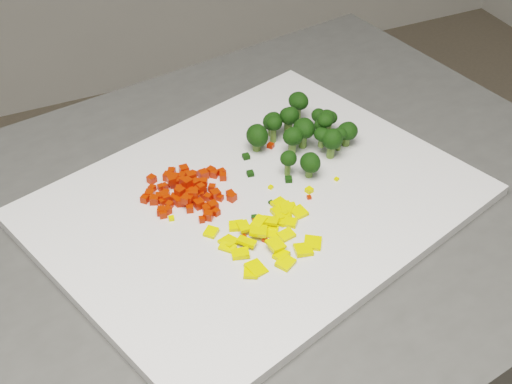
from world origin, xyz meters
name	(u,v)px	position (x,y,z in m)	size (l,w,h in m)	color
cutting_board	(256,203)	(0.02, 0.20, 0.91)	(0.48, 0.37, 0.01)	white
carrot_pile	(188,185)	(-0.05, 0.24, 0.93)	(0.11, 0.11, 0.03)	red
pepper_pile	(264,231)	(0.00, 0.14, 0.92)	(0.12, 0.12, 0.02)	yellow
broccoli_pile	(302,128)	(0.11, 0.27, 0.94)	(0.13, 0.13, 0.06)	black
carrot_cube_0	(182,177)	(-0.05, 0.27, 0.92)	(0.01, 0.01, 0.01)	red
carrot_cube_1	(187,183)	(-0.05, 0.24, 0.93)	(0.01, 0.01, 0.01)	red
carrot_cube_2	(200,194)	(-0.04, 0.23, 0.92)	(0.01, 0.01, 0.01)	red
carrot_cube_3	(199,204)	(-0.05, 0.21, 0.92)	(0.01, 0.01, 0.01)	red
carrot_cube_4	(198,183)	(-0.03, 0.25, 0.92)	(0.01, 0.01, 0.01)	red
carrot_cube_5	(164,187)	(-0.07, 0.26, 0.92)	(0.01, 0.01, 0.01)	red
carrot_cube_6	(154,200)	(-0.09, 0.24, 0.92)	(0.01, 0.01, 0.01)	red
carrot_cube_7	(207,208)	(-0.04, 0.20, 0.92)	(0.01, 0.01, 0.01)	red
carrot_cube_8	(183,181)	(-0.05, 0.25, 0.93)	(0.01, 0.01, 0.01)	red
carrot_cube_9	(190,209)	(-0.06, 0.21, 0.92)	(0.01, 0.01, 0.01)	red
carrot_cube_10	(188,197)	(-0.06, 0.22, 0.92)	(0.01, 0.01, 0.01)	red
carrot_cube_11	(194,194)	(-0.05, 0.22, 0.93)	(0.01, 0.01, 0.01)	red
carrot_cube_12	(166,198)	(-0.08, 0.24, 0.92)	(0.01, 0.01, 0.01)	red
carrot_cube_13	(164,196)	(-0.08, 0.24, 0.92)	(0.01, 0.01, 0.01)	red
carrot_cube_14	(169,205)	(-0.08, 0.23, 0.92)	(0.01, 0.01, 0.01)	red
carrot_cube_15	(208,197)	(-0.03, 0.22, 0.92)	(0.01, 0.01, 0.01)	red
carrot_cube_16	(181,202)	(-0.06, 0.22, 0.92)	(0.01, 0.01, 0.01)	red
carrot_cube_17	(191,176)	(-0.04, 0.25, 0.93)	(0.01, 0.01, 0.01)	red
carrot_cube_18	(211,171)	(-0.01, 0.26, 0.92)	(0.01, 0.01, 0.01)	red
carrot_cube_19	(207,207)	(-0.04, 0.20, 0.92)	(0.01, 0.01, 0.01)	red
carrot_cube_20	(175,198)	(-0.07, 0.23, 0.92)	(0.01, 0.01, 0.01)	red
carrot_cube_21	(183,181)	(-0.05, 0.26, 0.92)	(0.01, 0.01, 0.01)	red
carrot_cube_22	(201,187)	(-0.04, 0.23, 0.93)	(0.01, 0.01, 0.01)	red
carrot_cube_23	(208,216)	(-0.04, 0.19, 0.92)	(0.01, 0.01, 0.01)	red
carrot_cube_24	(202,220)	(-0.05, 0.19, 0.92)	(0.01, 0.01, 0.01)	red
carrot_cube_25	(150,194)	(-0.09, 0.25, 0.92)	(0.01, 0.01, 0.01)	red
carrot_cube_26	(199,189)	(-0.04, 0.23, 0.92)	(0.01, 0.01, 0.01)	red
carrot_cube_27	(187,174)	(-0.04, 0.27, 0.92)	(0.01, 0.01, 0.01)	red
carrot_cube_28	(171,171)	(-0.05, 0.28, 0.92)	(0.01, 0.01, 0.01)	red
carrot_cube_29	(232,197)	(-0.01, 0.21, 0.92)	(0.01, 0.01, 0.01)	red
carrot_cube_30	(201,191)	(-0.04, 0.23, 0.92)	(0.01, 0.01, 0.01)	red
carrot_cube_31	(145,199)	(-0.10, 0.25, 0.92)	(0.01, 0.01, 0.01)	red
carrot_cube_32	(189,195)	(-0.05, 0.23, 0.92)	(0.01, 0.01, 0.01)	red
carrot_cube_33	(182,176)	(-0.05, 0.27, 0.92)	(0.01, 0.01, 0.01)	red
carrot_cube_34	(212,188)	(-0.02, 0.23, 0.92)	(0.01, 0.01, 0.01)	red
carrot_cube_35	(184,170)	(-0.04, 0.28, 0.92)	(0.01, 0.01, 0.01)	red
carrot_cube_36	(213,206)	(-0.03, 0.20, 0.92)	(0.01, 0.01, 0.01)	red
carrot_cube_37	(186,183)	(-0.05, 0.26, 0.92)	(0.01, 0.01, 0.01)	red
carrot_cube_38	(192,179)	(-0.04, 0.26, 0.92)	(0.01, 0.01, 0.01)	red
carrot_cube_39	(230,194)	(-0.01, 0.21, 0.92)	(0.01, 0.01, 0.01)	red
carrot_cube_40	(213,204)	(-0.03, 0.21, 0.92)	(0.01, 0.01, 0.01)	red
carrot_cube_41	(165,193)	(-0.07, 0.25, 0.92)	(0.01, 0.01, 0.01)	red
carrot_cube_42	(173,183)	(-0.06, 0.26, 0.92)	(0.01, 0.01, 0.01)	red
carrot_cube_43	(183,190)	(-0.05, 0.24, 0.92)	(0.01, 0.01, 0.01)	red
carrot_cube_44	(172,184)	(-0.06, 0.26, 0.92)	(0.01, 0.01, 0.01)	red
carrot_cube_45	(189,199)	(-0.06, 0.22, 0.92)	(0.01, 0.01, 0.01)	red
carrot_cube_46	(223,177)	(0.00, 0.25, 0.92)	(0.01, 0.01, 0.01)	red
carrot_cube_47	(206,209)	(-0.04, 0.20, 0.92)	(0.01, 0.01, 0.01)	red
carrot_cube_48	(193,174)	(-0.04, 0.26, 0.93)	(0.01, 0.01, 0.01)	red
carrot_cube_49	(203,174)	(-0.02, 0.26, 0.92)	(0.01, 0.01, 0.01)	red
carrot_cube_50	(161,211)	(-0.09, 0.22, 0.92)	(0.01, 0.01, 0.01)	red
carrot_cube_51	(216,194)	(-0.02, 0.22, 0.92)	(0.01, 0.01, 0.01)	red
carrot_cube_52	(203,173)	(-0.02, 0.27, 0.92)	(0.01, 0.01, 0.01)	red
carrot_cube_53	(161,187)	(-0.08, 0.26, 0.92)	(0.01, 0.01, 0.01)	red
carrot_cube_54	(186,200)	(-0.06, 0.22, 0.92)	(0.01, 0.01, 0.01)	red
carrot_cube_55	(222,172)	(0.00, 0.26, 0.92)	(0.01, 0.01, 0.01)	red
carrot_cube_56	(174,178)	(-0.06, 0.27, 0.92)	(0.01, 0.01, 0.01)	red
carrot_cube_57	(216,212)	(-0.03, 0.19, 0.92)	(0.01, 0.01, 0.01)	red
carrot_cube_58	(179,188)	(-0.06, 0.24, 0.92)	(0.01, 0.01, 0.01)	red
carrot_cube_59	(172,172)	(-0.05, 0.28, 0.92)	(0.01, 0.01, 0.01)	red
carrot_cube_60	(152,179)	(-0.08, 0.28, 0.92)	(0.01, 0.01, 0.01)	red
carrot_cube_61	(166,194)	(-0.07, 0.25, 0.92)	(0.01, 0.01, 0.01)	red
carrot_cube_62	(178,181)	(-0.05, 0.26, 0.92)	(0.01, 0.01, 0.01)	red
carrot_cube_63	(152,188)	(-0.09, 0.26, 0.92)	(0.01, 0.01, 0.01)	red
carrot_cube_64	(194,198)	(-0.05, 0.22, 0.92)	(0.01, 0.01, 0.01)	red
carrot_cube_65	(185,196)	(-0.06, 0.23, 0.92)	(0.01, 0.01, 0.01)	red
carrot_cube_66	(220,198)	(-0.02, 0.21, 0.92)	(0.01, 0.01, 0.01)	red
carrot_cube_67	(195,183)	(-0.04, 0.24, 0.92)	(0.01, 0.01, 0.01)	red
carrot_cube_68	(162,202)	(-0.08, 0.23, 0.92)	(0.01, 0.01, 0.01)	red
carrot_cube_69	(168,176)	(-0.06, 0.27, 0.92)	(0.01, 0.01, 0.01)	red
carrot_cube_70	(178,201)	(-0.07, 0.23, 0.92)	(0.01, 0.01, 0.01)	red
carrot_cube_71	(186,187)	(-0.05, 0.25, 0.92)	(0.01, 0.01, 0.01)	red
carrot_cube_72	(163,214)	(-0.09, 0.21, 0.92)	(0.01, 0.01, 0.01)	red
carrot_cube_73	(172,180)	(-0.06, 0.26, 0.92)	(0.01, 0.01, 0.01)	red
carrot_cube_74	(214,174)	(-0.01, 0.26, 0.92)	(0.01, 0.01, 0.01)	red
carrot_cube_75	(180,192)	(-0.06, 0.23, 0.92)	(0.01, 0.01, 0.01)	red
carrot_cube_76	(167,210)	(-0.08, 0.22, 0.92)	(0.01, 0.01, 0.01)	red
carrot_cube_77	(204,182)	(-0.03, 0.24, 0.93)	(0.01, 0.01, 0.01)	red
carrot_cube_78	(189,191)	(-0.05, 0.24, 0.92)	(0.01, 0.01, 0.01)	red
carrot_cube_79	(188,193)	(-0.05, 0.23, 0.92)	(0.01, 0.01, 0.01)	red
carrot_cube_80	(160,197)	(-0.08, 0.24, 0.92)	(0.01, 0.01, 0.01)	red
pepper_chunk_0	(299,212)	(0.05, 0.15, 0.92)	(0.02, 0.02, 0.00)	yellow
pepper_chunk_1	(247,242)	(-0.02, 0.13, 0.92)	(0.02, 0.01, 0.00)	yellow
pepper_chunk_2	(229,241)	(-0.04, 0.14, 0.91)	(0.02, 0.02, 0.00)	yellow
pepper_chunk_3	(303,250)	(0.03, 0.10, 0.92)	(0.02, 0.02, 0.00)	yellow
pepper_chunk_4	(236,226)	(-0.02, 0.16, 0.92)	(0.01, 0.02, 0.01)	yellow
pepper_chunk_5	(290,223)	(0.04, 0.14, 0.92)	(0.01, 0.01, 0.00)	yellow
pepper_chunk_6	(286,211)	(0.04, 0.16, 0.91)	(0.02, 0.01, 0.00)	yellow
pepper_chunk_7	(286,235)	(0.02, 0.13, 0.92)	(0.02, 0.01, 0.00)	yellow
pepper_chunk_8	(281,213)	(0.03, 0.16, 0.92)	(0.02, 0.02, 0.00)	yellow
pepper_chunk_9	(281,255)	(0.00, 0.10, 0.92)	(0.01, 0.02, 0.01)	yellow
pepper_chunk_10	(270,223)	(0.01, 0.15, 0.91)	(0.02, 0.01, 0.00)	yellow
pepper_chunk_11	(286,208)	(0.04, 0.17, 0.91)	(0.02, 0.02, 0.00)	yellow
pepper_chunk_12	(251,272)	(-0.04, 0.09, 0.91)	(0.01, 0.02, 0.00)	yellow
pepper_chunk_13	(228,247)	(-0.04, 0.13, 0.91)	(0.02, 0.01, 0.00)	yellow
pepper_chunk_14	(244,226)	(-0.02, 0.15, 0.92)	(0.02, 0.01, 0.00)	yellow
pepper_chunk_15	(276,244)	(0.00, 0.11, 0.92)	(0.02, 0.02, 0.00)	yellow
pepper_chunk_16	(313,243)	(0.04, 0.10, 0.91)	(0.02, 0.02, 0.00)	yellow
pepper_chunk_17	(271,232)	(0.01, 0.14, 0.91)	(0.02, 0.02, 0.00)	yellow
pepper_chunk_18	(284,208)	(0.04, 0.17, 0.91)	(0.02, 0.01, 0.00)	yellow
pepper_chunk_19	(270,220)	(0.01, 0.15, 0.92)	(0.02, 0.01, 0.00)	yellow
pepper_chunk_20	(286,263)	(0.00, 0.09, 0.92)	(0.02, 0.02, 0.01)	yellow
pepper_chunk_21	(281,219)	(0.03, 0.15, 0.91)	(0.02, 0.01, 0.00)	yellow
pepper_chunk_22	(289,209)	(0.04, 0.16, 0.92)	(0.02, 0.02, 0.00)	yellow
pepper_chunk_23	(256,268)	(-0.03, 0.09, 0.91)	(0.02, 0.02, 0.00)	yellow
pepper_chunk_24	(259,222)	(0.00, 0.15, 0.92)	(0.02, 0.01, 0.00)	yellow
pepper_chunk_25	(240,254)	(-0.04, 0.12, 0.92)	(0.01, 0.02, 0.00)	yellow
pepper_chunk_26	(211,232)	(-0.05, 0.16, 0.92)	(0.01, 0.01, 0.00)	yellow
pepper_chunk_27	(279,203)	(0.04, 0.18, 0.91)	(0.02, 0.01, 0.00)	yellow
pepper_chunk_28	(258,231)	(-0.01, 0.14, 0.92)	(0.02, 0.02, 0.00)	yellow
broccoli_floret_0	(331,145)	(0.14, 0.23, 0.93)	(0.04, 0.04, 0.04)	black
broccoli_floret_1	(298,107)	(0.14, 0.32, 0.93)	(0.04, 0.04, 0.04)	black
broccoli_floret_2	(320,129)	(0.15, 0.28, 0.92)	(0.02, 0.02, 0.02)	black
broccoli_floret_3	(273,130)	(0.09, 0.29, 0.93)	(0.03, 0.03, 0.04)	black
broccoli_floret_4	(347,134)	(0.17, 0.25, 0.93)	(0.04, 0.04, 0.03)	black
broccoli_floret_5	(321,138)	(0.13, 0.25, 0.94)	(0.03, 0.03, 0.03)	black
broccoli_floret_6	(287,122)	(0.11, 0.30, 0.93)	(0.03, 0.03, 0.04)	black
broccoli_floret_7	(339,139)	(0.15, 0.24, 0.93)	(0.02, 0.02, 0.03)	black
broccoli_floret_8	(318,119)	(0.15, 0.30, 0.92)	(0.03, 0.03, 0.02)	black
broccoli_floret_9	(330,141)	(0.14, 0.25, 0.93)	(0.02, 0.02, 0.03)	black
broccoli_floret_10	(288,164)	(0.07, 0.22, 0.93)	(0.03, 0.03, 0.03)	black
broccoli_floret_11	(257,139)	(0.06, 0.29, 0.93)	(0.04, 0.04, 0.03)	black
broccoli_floret_12	(292,142)	(0.10, 0.26, 0.93)	(0.04, 0.04, 0.04)	black
broccoli_floret_13	(326,123)	(0.16, 0.28, 0.93)	(0.03, 0.03, 0.03)	black
broccoli_floret_14	(329,122)	(0.16, 0.28, 0.93)	(0.03, 0.03, 0.03)	black
broccoli_floret_15	(303,134)	(0.12, 0.27, 0.93)	(0.04, 0.04, 0.04)	black
broccoli_floret_16	(272,125)	(0.09, 0.31, 0.93)	(0.04, 0.04, 0.03)	black
broccoli_floret_17	(309,166)	(0.09, 0.21, 0.93)	(0.03, 0.03, 0.03)	black
broccoli_floret_18	(324,127)	(0.14, 0.25, 0.94)	(0.03, 0.03, 0.04)	black
broccoli_floret_19	(289,122)	(0.11, 0.30, 0.93)	(0.04, 0.04, 0.04)	black
stray_bit_0	(271,187)	(0.04, 0.21, 0.91)	(0.01, 0.01, 0.00)	yellow
stray_bit_1	(309,197)	(0.08, 0.17, 0.91)	(0.00, 0.00, 0.00)	red
stray_bit_2	(289,179)	(0.07, 0.21, 0.92)	(0.01, 0.01, 0.01)	black
stray_bit_3	(337,179)	(0.12, 0.19, 0.91)	(0.00, 0.00, 0.00)	yellow
stray_bit_4	(244,236)	(-0.02, 0.14, 0.91)	(0.00, 0.00, 0.00)	red
stray_bit_5	(271,202)	(0.03, 0.18, 0.91)	(0.01, 0.01, 0.00)	black
stray_bit_6	(254,218)	(0.00, 0.17, 0.91)	(0.01, 0.01, 0.00)	black
stray_bit_7	(309,190)	(0.08, 0.18, 0.92)	(0.01, 0.01, 0.01)	yellow
stray_bit_8	(246,156)	(0.04, 0.27, 0.92)	(0.01, 0.01, 0.01)	black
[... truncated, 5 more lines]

